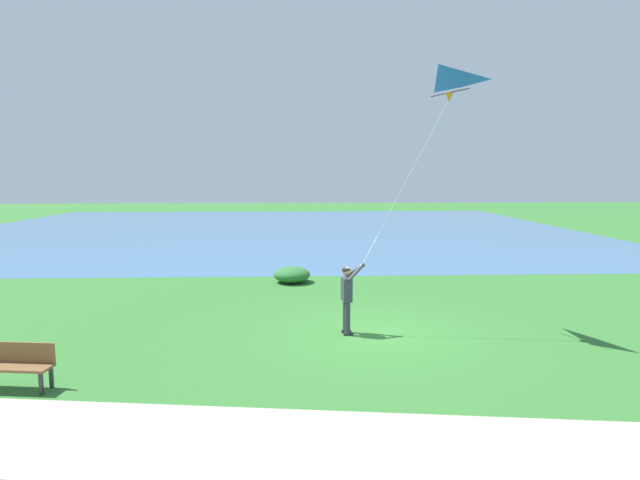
% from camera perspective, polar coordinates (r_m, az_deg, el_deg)
% --- Properties ---
extents(ground_plane, '(120.00, 120.00, 0.00)m').
position_cam_1_polar(ground_plane, '(13.61, 5.67, -10.16)').
color(ground_plane, '#33702D').
extents(lake_water, '(36.00, 44.00, 0.01)m').
position_cam_1_polar(lake_water, '(38.73, -5.49, 1.20)').
color(lake_water, teal).
rests_on(lake_water, ground).
extents(walkway_path, '(6.32, 32.05, 0.02)m').
position_cam_1_polar(walkway_path, '(8.44, -3.33, -21.48)').
color(walkway_path, '#ADA393').
rests_on(walkway_path, ground).
extents(person_kite_flyer, '(0.52, 0.62, 1.83)m').
position_cam_1_polar(person_kite_flyer, '(13.31, 3.02, -5.85)').
color(person_kite_flyer, '#232328').
rests_on(person_kite_flyer, ground).
extents(flying_kite, '(1.73, 2.49, 4.82)m').
position_cam_1_polar(flying_kite, '(13.72, 12.83, 16.17)').
color(flying_kite, blue).
extents(park_bench_near_walkway, '(0.62, 1.54, 0.88)m').
position_cam_1_polar(park_bench_near_walkway, '(11.69, -30.41, -11.45)').
color(park_bench_near_walkway, brown).
rests_on(park_bench_near_walkway, ground).
extents(lakeside_shrub, '(1.38, 1.36, 0.59)m').
position_cam_1_polar(lakeside_shrub, '(19.69, -3.08, -3.78)').
color(lakeside_shrub, '#2D7033').
rests_on(lakeside_shrub, ground).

